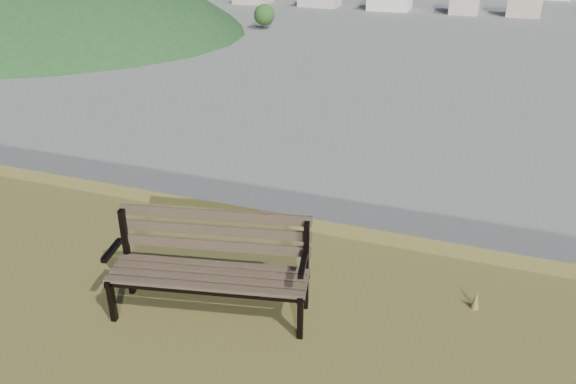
% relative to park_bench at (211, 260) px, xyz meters
% --- Properties ---
extents(park_bench, '(1.79, 0.90, 0.90)m').
position_rel_park_bench_xyz_m(park_bench, '(0.00, 0.00, 0.00)').
color(park_bench, '#483C2A').
rests_on(park_bench, hilltop_mesa).
extents(green_wooded_hill, '(160.94, 128.75, 80.47)m').
position_rel_park_bench_xyz_m(green_wooded_hill, '(-129.28, 123.01, -25.39)').
color(green_wooded_hill, '#143617').
rests_on(green_wooded_hill, ground).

